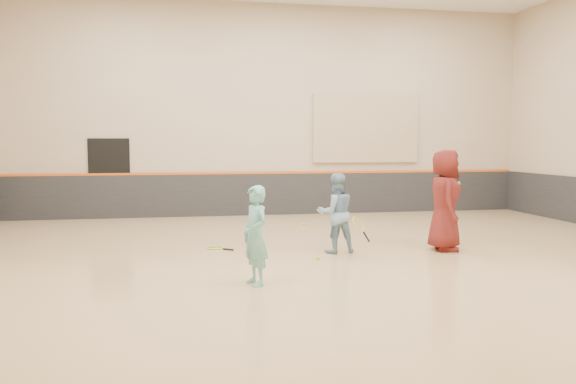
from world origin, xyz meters
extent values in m
cube|color=tan|center=(0.00, 0.00, -0.10)|extent=(15.00, 12.00, 0.20)
cube|color=#C0A98C|center=(0.00, 6.01, 3.00)|extent=(15.00, 0.02, 6.00)
cube|color=#C0A98C|center=(0.00, -6.01, 3.00)|extent=(15.00, 0.02, 6.00)
cube|color=#232326|center=(0.00, 5.97, 0.60)|extent=(14.90, 0.04, 1.20)
cube|color=#D85914|center=(0.00, 5.96, 1.22)|extent=(14.90, 0.03, 0.06)
cube|color=tan|center=(2.80, 5.95, 2.50)|extent=(3.20, 0.08, 2.00)
cube|color=black|center=(-4.50, 5.98, 1.10)|extent=(1.10, 0.05, 2.20)
imported|color=#70C2BF|center=(-1.45, -1.93, 0.73)|extent=(0.51, 0.62, 1.46)
imported|color=#7BA3BF|center=(0.34, 0.21, 0.75)|extent=(0.78, 0.63, 1.51)
imported|color=maroon|center=(2.46, 0.06, 0.98)|extent=(0.85, 1.08, 1.95)
sphere|color=yellow|center=(-0.14, -0.36, 0.03)|extent=(0.07, 0.07, 0.07)
sphere|color=gold|center=(2.68, -0.07, 1.31)|extent=(0.07, 0.07, 0.07)
sphere|color=#BDDF33|center=(0.45, 3.69, 0.03)|extent=(0.07, 0.07, 0.07)
camera|label=1|loc=(-2.43, -9.97, 2.07)|focal=35.00mm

